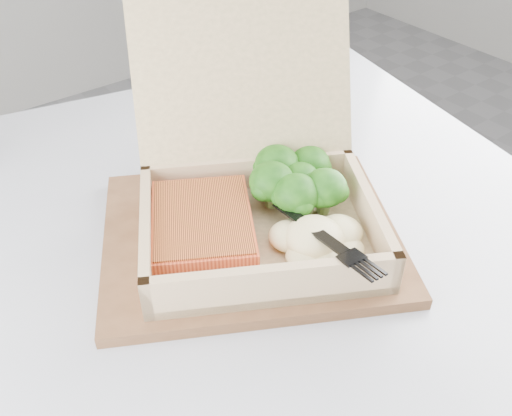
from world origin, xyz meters
TOP-DOWN VIEW (x-y plane):
  - cafe_table at (-0.32, 0.09)m, footprint 1.01×1.01m
  - serving_tray at (-0.27, 0.10)m, footprint 0.39×0.36m
  - takeout_container at (-0.25, 0.12)m, footprint 0.34×0.35m
  - salmon_fillet at (-0.32, 0.11)m, footprint 0.15×0.16m
  - broccoli_pile at (-0.20, 0.10)m, footprint 0.11×0.11m
  - mashed_potatoes at (-0.24, 0.03)m, footprint 0.10×0.08m
  - plastic_fork at (-0.24, 0.06)m, footprint 0.03×0.16m
  - receipt at (-0.20, 0.28)m, footprint 0.09×0.14m

SIDE VIEW (x-z plane):
  - cafe_table at x=-0.32m, z-range 0.18..0.93m
  - receipt at x=-0.20m, z-range 0.75..0.75m
  - serving_tray at x=-0.27m, z-range 0.75..0.76m
  - salmon_fillet at x=-0.32m, z-range 0.77..0.80m
  - mashed_potatoes at x=-0.24m, z-range 0.77..0.80m
  - broccoli_pile at x=-0.20m, z-range 0.77..0.81m
  - plastic_fork at x=-0.24m, z-range 0.79..0.81m
  - takeout_container at x=-0.25m, z-range 0.71..0.92m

